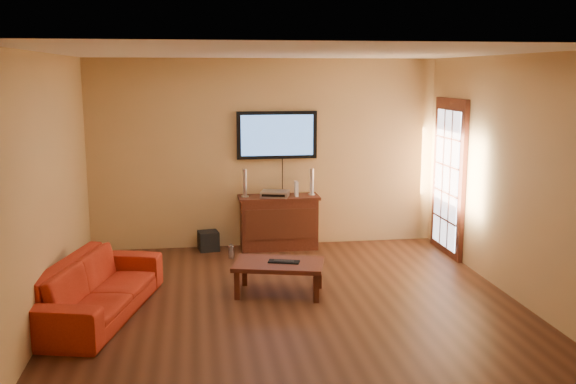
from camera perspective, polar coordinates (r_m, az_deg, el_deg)
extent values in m
plane|color=#361B0F|center=(7.15, 0.28, -9.90)|extent=(5.00, 5.00, 0.00)
plane|color=tan|center=(9.24, -2.03, 3.42)|extent=(5.00, 0.00, 5.00)
plane|color=tan|center=(6.88, -20.76, 0.27)|extent=(0.00, 5.00, 5.00)
plane|color=tan|center=(7.58, 19.34, 1.25)|extent=(0.00, 5.00, 5.00)
plane|color=white|center=(6.70, 0.30, 12.29)|extent=(5.00, 5.00, 0.00)
cube|color=#3F180E|center=(9.13, 14.10, 1.11)|extent=(0.06, 1.02, 2.22)
cube|color=white|center=(9.11, 13.89, 1.11)|extent=(0.01, 0.79, 1.89)
cube|color=#3F180E|center=(9.22, -0.83, -2.82)|extent=(1.08, 0.41, 0.73)
cube|color=black|center=(9.01, -0.65, -2.90)|extent=(1.00, 0.02, 0.44)
cube|color=#3F180E|center=(9.14, -0.83, -0.48)|extent=(1.15, 0.44, 0.04)
cube|color=black|center=(9.19, -0.99, 5.08)|extent=(1.15, 0.07, 0.68)
cube|color=#4571B4|center=(9.15, -0.96, 5.06)|extent=(1.04, 0.01, 0.58)
cube|color=#3F180E|center=(7.35, -0.83, -6.45)|extent=(1.13, 0.84, 0.05)
cube|color=#3F180E|center=(7.25, -4.58, -8.28)|extent=(0.06, 0.06, 0.32)
cube|color=#3F180E|center=(7.14, 2.50, -8.56)|extent=(0.06, 0.06, 0.32)
cube|color=#3F180E|center=(7.70, -3.89, -7.13)|extent=(0.06, 0.06, 0.32)
cube|color=#3F180E|center=(7.60, 2.75, -7.37)|extent=(0.06, 0.06, 0.32)
imported|color=#AA2712|center=(7.00, -16.66, -7.39)|extent=(1.07, 2.10, 0.79)
cylinder|color=silver|center=(9.09, -3.85, -0.39)|extent=(0.11, 0.11, 0.02)
cylinder|color=silver|center=(9.05, -3.86, 0.84)|extent=(0.06, 0.06, 0.38)
cylinder|color=silver|center=(9.23, 2.12, -0.20)|extent=(0.10, 0.10, 0.02)
cylinder|color=silver|center=(9.20, 2.13, 0.96)|extent=(0.06, 0.06, 0.37)
cube|color=silver|center=(9.06, -1.17, -0.16)|extent=(0.44, 0.37, 0.09)
cube|color=white|center=(9.12, 0.74, 0.29)|extent=(0.05, 0.15, 0.21)
cube|color=black|center=(9.24, -7.09, -4.33)|extent=(0.32, 0.32, 0.27)
cylinder|color=white|center=(8.82, -5.08, -5.32)|extent=(0.07, 0.07, 0.18)
sphere|color=white|center=(8.79, -5.09, -4.71)|extent=(0.04, 0.04, 0.04)
cube|color=black|center=(7.34, -0.37, -6.21)|extent=(0.38, 0.23, 0.02)
cube|color=black|center=(7.33, -0.37, -6.13)|extent=(0.25, 0.16, 0.01)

